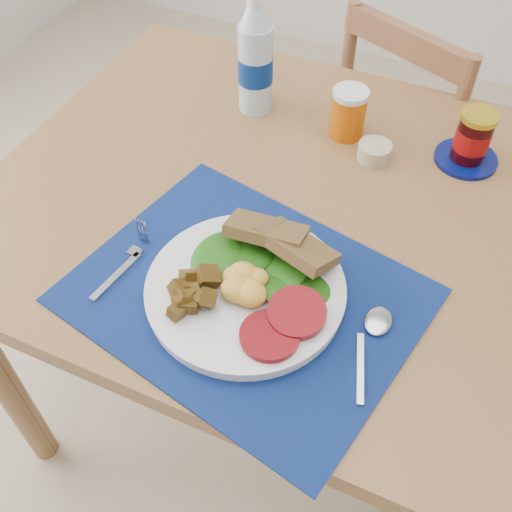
{
  "coord_description": "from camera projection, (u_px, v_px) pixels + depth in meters",
  "views": [
    {
      "loc": [
        0.12,
        -0.55,
        1.5
      ],
      "look_at": [
        -0.13,
        0.0,
        0.8
      ],
      "focal_mm": 42.0,
      "sensor_mm": 36.0,
      "label": 1
    }
  ],
  "objects": [
    {
      "name": "ground",
      "position": [
        303.0,
        483.0,
        1.5
      ],
      "size": [
        4.0,
        4.0,
        0.0
      ],
      "primitive_type": "plane",
      "color": "tan",
      "rests_on": "ground"
    },
    {
      "name": "jam_on_saucer",
      "position": [
        472.0,
        141.0,
        1.12
      ],
      "size": [
        0.12,
        0.12,
        0.11
      ],
      "color": "#050E53",
      "rests_on": "table"
    },
    {
      "name": "fork",
      "position": [
        128.0,
        260.0,
        0.98
      ],
      "size": [
        0.03,
        0.16,
        0.0
      ],
      "rotation": [
        0.0,
        0.0,
        -0.15
      ],
      "color": "#B2B5BA",
      "rests_on": "placemat"
    },
    {
      "name": "placemat",
      "position": [
        246.0,
        295.0,
        0.94
      ],
      "size": [
        0.59,
        0.5,
        0.0
      ],
      "primitive_type": "cube",
      "rotation": [
        0.0,
        0.0,
        -0.21
      ],
      "color": "black",
      "rests_on": "table"
    },
    {
      "name": "juice_glass",
      "position": [
        348.0,
        114.0,
        1.18
      ],
      "size": [
        0.07,
        0.07,
        0.1
      ],
      "primitive_type": "cylinder",
      "color": "#BB4D05",
      "rests_on": "table"
    },
    {
      "name": "breakfast_plate",
      "position": [
        241.0,
        287.0,
        0.92
      ],
      "size": [
        0.31,
        0.31,
        0.07
      ],
      "rotation": [
        0.0,
        0.0,
        -0.07
      ],
      "color": "silver",
      "rests_on": "placemat"
    },
    {
      "name": "table",
      "position": [
        363.0,
        253.0,
        1.11
      ],
      "size": [
        1.4,
        0.9,
        0.75
      ],
      "color": "brown",
      "rests_on": "ground"
    },
    {
      "name": "water_bottle",
      "position": [
        255.0,
        61.0,
        1.19
      ],
      "size": [
        0.07,
        0.07,
        0.24
      ],
      "color": "#ADBFCC",
      "rests_on": "table"
    },
    {
      "name": "chair_far",
      "position": [
        411.0,
        127.0,
        1.58
      ],
      "size": [
        0.49,
        0.49,
        1.03
      ],
      "rotation": [
        0.0,
        0.0,
        2.74
      ],
      "color": "brown",
      "rests_on": "ground"
    },
    {
      "name": "spoon",
      "position": [
        372.0,
        336.0,
        0.89
      ],
      "size": [
        0.05,
        0.17,
        0.01
      ],
      "rotation": [
        0.0,
        0.0,
        0.31
      ],
      "color": "#B2B5BA",
      "rests_on": "placemat"
    },
    {
      "name": "ramekin",
      "position": [
        374.0,
        151.0,
        1.15
      ],
      "size": [
        0.06,
        0.06,
        0.03
      ],
      "primitive_type": "cylinder",
      "color": "tan",
      "rests_on": "table"
    }
  ]
}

